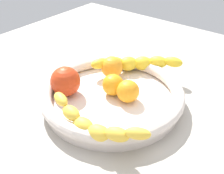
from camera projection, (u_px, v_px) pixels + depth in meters
kitchen_counter at (112, 109)px, 70.88cm from camera, size 120.00×120.00×3.00cm
fruit_bowl at (112, 95)px, 68.68cm from camera, size 34.50×34.50×4.94cm
banana_draped_left at (136, 63)px, 77.42cm from camera, size 19.83×17.56×4.76cm
banana_draped_right at (93, 124)px, 55.68cm from camera, size 24.09×6.48×5.17cm
orange_front at (112, 67)px, 75.69cm from camera, size 5.81×5.81×5.81cm
orange_mid_left at (113, 85)px, 68.86cm from camera, size 5.28×5.28×5.28cm
orange_mid_right at (128, 91)px, 66.40cm from camera, size 5.38×5.38×5.38cm
tomato_red at (65, 81)px, 68.30cm from camera, size 7.26×7.26×7.26cm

